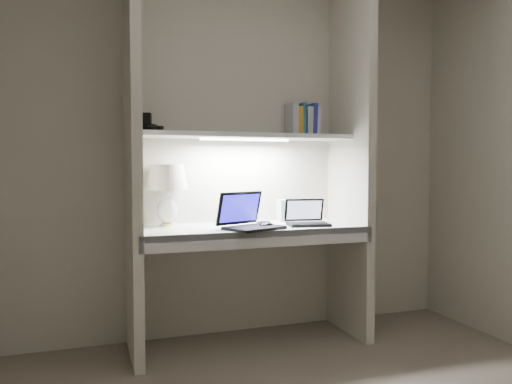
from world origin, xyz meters
name	(u,v)px	position (x,y,z in m)	size (l,w,h in m)	color
back_wall	(237,152)	(0.00, 1.50, 1.25)	(3.20, 0.01, 2.50)	beige
alcove_panel_left	(133,150)	(-0.73, 1.23, 1.25)	(0.06, 0.55, 2.50)	beige
alcove_panel_right	(351,152)	(0.73, 1.23, 1.25)	(0.06, 0.55, 2.50)	beige
desk	(250,229)	(0.00, 1.23, 0.75)	(1.40, 0.55, 0.04)	white
desk_apron	(264,239)	(0.00, 0.96, 0.72)	(1.46, 0.03, 0.10)	silver
shelf	(245,136)	(0.00, 1.32, 1.35)	(1.40, 0.36, 0.03)	silver
strip_light	(245,140)	(0.00, 1.32, 1.33)	(0.60, 0.04, 0.01)	white
table_lamp	(167,185)	(-0.50, 1.39, 1.04)	(0.27, 0.27, 0.39)	white
laptop_main	(249,220)	(-0.05, 1.09, 0.82)	(0.42, 0.40, 0.23)	black
laptop_netbook	(307,219)	(0.36, 1.14, 0.81)	(0.30, 0.27, 0.17)	black
speaker	(286,210)	(0.32, 1.40, 0.85)	(0.11, 0.08, 0.15)	silver
mouse	(266,225)	(0.06, 1.06, 0.79)	(0.10, 0.07, 0.04)	black
cable_coil	(264,222)	(0.14, 1.35, 0.78)	(0.09, 0.09, 0.01)	black
sticky_note	(170,227)	(-0.50, 1.30, 0.77)	(0.07, 0.07, 0.00)	yellow
book_row	(303,121)	(0.45, 1.42, 1.47)	(0.21, 0.15, 0.23)	silver
shelf_box	(145,122)	(-0.64, 1.35, 1.42)	(0.07, 0.05, 0.12)	black
shelf_gadget	(150,128)	(-0.61, 1.35, 1.39)	(0.13, 0.09, 0.05)	black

